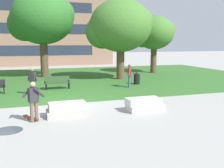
{
  "coord_description": "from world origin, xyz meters",
  "views": [
    {
      "loc": [
        -2.17,
        -14.04,
        3.32
      ],
      "look_at": [
        1.98,
        -1.4,
        1.2
      ],
      "focal_mm": 42.0,
      "sensor_mm": 36.0,
      "label": 1
    }
  ],
  "objects": [
    {
      "name": "concrete_block_center",
      "position": [
        -0.51,
        -2.46,
        0.31
      ],
      "size": [
        1.8,
        0.9,
        0.64
      ],
      "color": "#B2ADA3",
      "rests_on": "ground"
    },
    {
      "name": "building_facade_distant",
      "position": [
        -2.4,
        24.5,
        6.98
      ],
      "size": [
        25.72,
        1.03,
        13.99
      ],
      "color": "#8E6B56",
      "rests_on": "ground"
    },
    {
      "name": "person_skateboarder",
      "position": [
        -1.96,
        -2.86,
        0.97
      ],
      "size": [
        0.95,
        0.46,
        1.71
      ],
      "color": "brown",
      "rests_on": "ground"
    },
    {
      "name": "park_bench_near_left",
      "position": [
        -0.12,
        4.73,
        0.54
      ],
      "size": [
        1.82,
        0.6,
        0.9
      ],
      "color": "#284723",
      "rests_on": "grass_lawn"
    },
    {
      "name": "person_bystander_far_lawn",
      "position": [
        5.03,
        3.76,
        0.98
      ],
      "size": [
        0.45,
        0.84,
        1.71
      ],
      "color": "#384C7A",
      "rests_on": "grass_lawn"
    },
    {
      "name": "person_bystander_near_lawn",
      "position": [
        -1.84,
        3.07,
        0.98
      ],
      "size": [
        0.63,
        0.43,
        1.71
      ],
      "color": "#384C7A",
      "rests_on": "grass_lawn"
    },
    {
      "name": "tree_near_left",
      "position": [
        -0.57,
        11.95,
        5.52
      ],
      "size": [
        6.13,
        5.84,
        8.07
      ],
      "color": "brown",
      "rests_on": "grass_lawn"
    },
    {
      "name": "tree_far_left",
      "position": [
        5.88,
        8.25,
        4.73
      ],
      "size": [
        5.77,
        5.5,
        7.12
      ],
      "color": "brown",
      "rests_on": "grass_lawn"
    },
    {
      "name": "concrete_block_left",
      "position": [
        3.24,
        -2.66,
        0.31
      ],
      "size": [
        1.85,
        0.9,
        0.64
      ],
      "color": "#BCB7B2",
      "rests_on": "ground"
    },
    {
      "name": "grass_lawn",
      "position": [
        0.0,
        10.0,
        0.01
      ],
      "size": [
        40.0,
        20.0,
        0.02
      ],
      "primitive_type": "cube",
      "color": "#336628",
      "rests_on": "ground"
    },
    {
      "name": "tree_far_right",
      "position": [
        11.07,
        11.85,
        4.29
      ],
      "size": [
        4.49,
        4.28,
        6.17
      ],
      "color": "brown",
      "rests_on": "grass_lawn"
    },
    {
      "name": "puddle",
      "position": [
        -2.95,
        -3.73,
        0.0
      ],
      "size": [
        1.09,
        1.09,
        0.01
      ],
      "primitive_type": "cylinder",
      "color": "#47515B",
      "rests_on": "ground"
    },
    {
      "name": "trash_bin",
      "position": [
        6.15,
        4.96,
        0.5
      ],
      "size": [
        0.49,
        0.49,
        0.96
      ],
      "color": "black",
      "rests_on": "grass_lawn"
    },
    {
      "name": "skateboard",
      "position": [
        -2.07,
        -2.53,
        0.09
      ],
      "size": [
        0.72,
        0.97,
        0.14
      ],
      "color": "maroon",
      "rests_on": "ground"
    },
    {
      "name": "ground_plane",
      "position": [
        0.0,
        0.0,
        0.0
      ],
      "size": [
        140.0,
        140.0,
        0.0
      ],
      "primitive_type": "plane",
      "color": "#A3A09B"
    }
  ]
}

